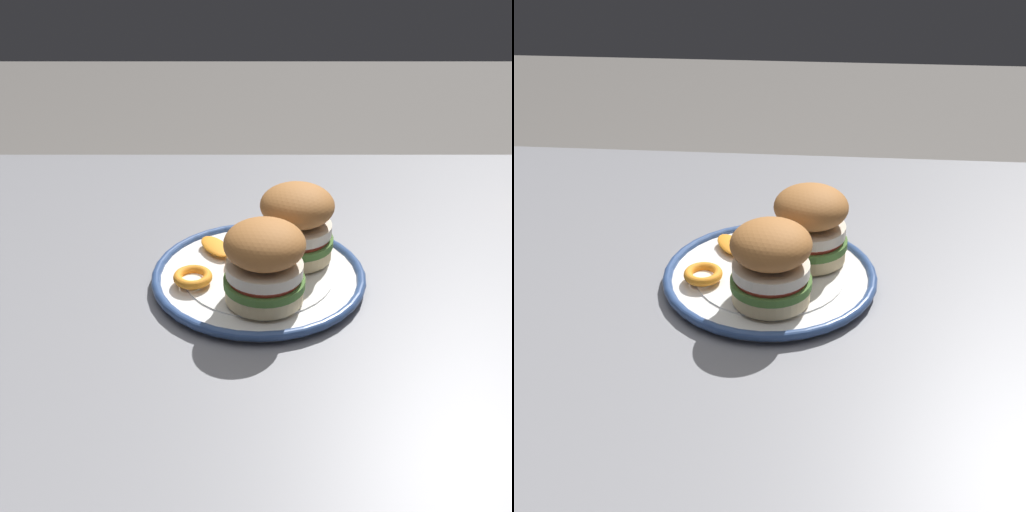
% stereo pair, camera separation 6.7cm
% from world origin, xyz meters
% --- Properties ---
extents(dining_table, '(1.38, 0.85, 0.76)m').
position_xyz_m(dining_table, '(0.00, 0.00, 0.66)').
color(dining_table, gray).
rests_on(dining_table, ground).
extents(dinner_plate, '(0.27, 0.27, 0.02)m').
position_xyz_m(dinner_plate, '(-0.07, -0.01, 0.77)').
color(dinner_plate, white).
rests_on(dinner_plate, dining_table).
extents(sandwich_half_left, '(0.12, 0.12, 0.10)m').
position_xyz_m(sandwich_half_left, '(-0.02, 0.03, 0.83)').
color(sandwich_half_left, beige).
rests_on(sandwich_half_left, dinner_plate).
extents(sandwich_half_right, '(0.11, 0.11, 0.10)m').
position_xyz_m(sandwich_half_right, '(-0.06, -0.07, 0.83)').
color(sandwich_half_right, beige).
rests_on(sandwich_half_right, dinner_plate).
extents(orange_peel_curled, '(0.06, 0.06, 0.01)m').
position_xyz_m(orange_peel_curled, '(-0.15, -0.03, 0.78)').
color(orange_peel_curled, orange).
rests_on(orange_peel_curled, dinner_plate).
extents(orange_peel_strip_long, '(0.06, 0.07, 0.01)m').
position_xyz_m(orange_peel_strip_long, '(-0.13, 0.05, 0.78)').
color(orange_peel_strip_long, orange).
rests_on(orange_peel_strip_long, dinner_plate).
extents(orange_peel_strip_short, '(0.05, 0.08, 0.01)m').
position_xyz_m(orange_peel_strip_short, '(-0.09, 0.02, 0.78)').
color(orange_peel_strip_short, orange).
rests_on(orange_peel_strip_short, dinner_plate).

